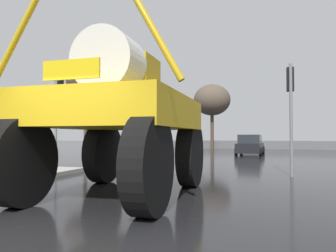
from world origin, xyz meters
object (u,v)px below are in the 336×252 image
object	(u,v)px
bare_tree_left	(86,80)
bare_tree_far_center	(212,100)
traffic_signal_far_left	(194,120)
oversize_sprayer	(120,117)
sedan_ahead	(250,145)
traffic_signal_near_right	(291,95)
traffic_signal_near_left	(58,100)

from	to	relation	value
bare_tree_left	bare_tree_far_center	size ratio (longest dim) A/B	1.01
traffic_signal_far_left	bare_tree_far_center	distance (m)	7.07
oversize_sprayer	bare_tree_left	bearing A→B (deg)	33.13
sedan_ahead	traffic_signal_far_left	size ratio (longest dim) A/B	1.07
traffic_signal_far_left	bare_tree_left	world-z (taller)	bare_tree_left
sedan_ahead	traffic_signal_far_left	world-z (taller)	traffic_signal_far_left
bare_tree_left	traffic_signal_far_left	bearing A→B (deg)	43.10
bare_tree_left	traffic_signal_near_right	bearing A→B (deg)	-34.53
traffic_signal_near_left	bare_tree_left	bearing A→B (deg)	115.62
oversize_sprayer	traffic_signal_near_left	xyz separation A→B (m)	(-5.44, 5.00, 1.15)
bare_tree_left	sedan_ahead	bearing A→B (deg)	12.96
traffic_signal_far_left	bare_tree_far_center	world-z (taller)	bare_tree_far_center
traffic_signal_near_right	bare_tree_left	xyz separation A→B (m)	(-14.41, 9.91, 2.97)
bare_tree_far_center	sedan_ahead	bearing A→B (deg)	-66.27
sedan_ahead	bare_tree_left	bearing A→B (deg)	106.56
oversize_sprayer	traffic_signal_near_left	world-z (taller)	oversize_sprayer
oversize_sprayer	sedan_ahead	world-z (taller)	oversize_sprayer
oversize_sprayer	bare_tree_far_center	distance (m)	28.54
traffic_signal_far_left	bare_tree_left	size ratio (longest dim) A/B	0.54
traffic_signal_near_left	traffic_signal_far_left	size ratio (longest dim) A/B	1.06
traffic_signal_near_left	traffic_signal_near_right	size ratio (longest dim) A/B	1.05
oversize_sprayer	bare_tree_left	xyz separation A→B (m)	(-10.19, 14.92, 3.99)
traffic_signal_near_right	bare_tree_left	size ratio (longest dim) A/B	0.55
traffic_signal_far_left	bare_tree_left	xyz separation A→B (m)	(-7.19, -6.73, 3.00)
traffic_signal_near_right	bare_tree_left	bearing A→B (deg)	145.47
sedan_ahead	bare_tree_far_center	distance (m)	12.33
sedan_ahead	oversize_sprayer	bearing A→B (deg)	176.54
traffic_signal_near_left	sedan_ahead	bearing A→B (deg)	59.11
bare_tree_left	traffic_signal_near_left	bearing A→B (deg)	-64.38
sedan_ahead	traffic_signal_near_left	xyz separation A→B (m)	(-7.64, -12.77, 2.31)
sedan_ahead	traffic_signal_far_left	bearing A→B (deg)	56.94
traffic_signal_near_left	bare_tree_left	world-z (taller)	bare_tree_left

